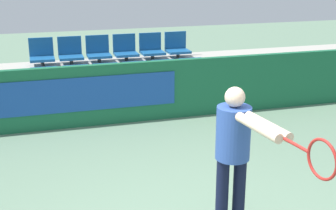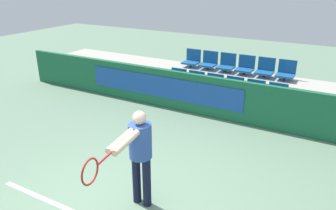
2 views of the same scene
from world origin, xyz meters
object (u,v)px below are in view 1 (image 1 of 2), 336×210
Objects in this scene: stadium_chair_11 at (177,47)px; stadium_chair_4 at (165,77)px; stadium_chair_1 at (77,83)px; stadium_chair_5 at (192,75)px; tennis_player at (237,147)px; stadium_chair_0 at (45,85)px; stadium_chair_3 at (136,79)px; stadium_chair_6 at (42,54)px; stadium_chair_10 at (152,48)px; stadium_chair_9 at (125,50)px; stadium_chair_7 at (71,53)px; stadium_chair_2 at (107,81)px; stadium_chair_8 at (98,51)px.

stadium_chair_4 is at bearing -119.51° from stadium_chair_11.
stadium_chair_11 is (2.21, 0.98, 0.37)m from stadium_chair_1.
tennis_player reaches higher than stadium_chair_5.
stadium_chair_3 is (1.66, 0.00, 0.00)m from stadium_chair_0.
stadium_chair_6 reaches higher than stadium_chair_1.
stadium_chair_5 is at bearing -60.49° from stadium_chair_10.
stadium_chair_6 is (0.00, 0.98, 0.37)m from stadium_chair_0.
stadium_chair_4 is at bearing -60.49° from stadium_chair_9.
tennis_player reaches higher than stadium_chair_1.
stadium_chair_0 is 1.00× the size of stadium_chair_1.
stadium_chair_6 is 0.55m from stadium_chair_7.
stadium_chair_5 is at bearing -90.00° from stadium_chair_11.
stadium_chair_7 is 2.21m from stadium_chair_11.
stadium_chair_11 reaches higher than stadium_chair_5.
stadium_chair_2 is 1.00× the size of stadium_chair_4.
stadium_chair_10 is (0.55, 0.98, 0.37)m from stadium_chair_3.
stadium_chair_0 is at bearing 180.00° from stadium_chair_2.
stadium_chair_0 is 2.95m from stadium_chair_11.
stadium_chair_8 is at bearing 180.00° from stadium_chair_10.
stadium_chair_7 is at bearing 180.00° from stadium_chair_10.
stadium_chair_9 reaches higher than stadium_chair_5.
stadium_chair_8 is at bearing 138.54° from stadium_chair_4.
stadium_chair_11 is at bearing 19.46° from stadium_chair_0.
stadium_chair_8 reaches higher than stadium_chair_3.
stadium_chair_0 is 1.00× the size of stadium_chair_8.
stadium_chair_3 is 1.04m from stadium_chair_9.
stadium_chair_6 is 1.00× the size of stadium_chair_10.
stadium_chair_11 is at bearing 0.00° from stadium_chair_8.
stadium_chair_0 is 1.04m from stadium_chair_6.
stadium_chair_4 is at bearing 0.00° from stadium_chair_3.
stadium_chair_7 is at bearing 180.00° from stadium_chair_9.
stadium_chair_9 is at bearing 30.50° from stadium_chair_0.
tennis_player reaches higher than stadium_chair_6.
tennis_player reaches higher than stadium_chair_7.
stadium_chair_6 reaches higher than stadium_chair_2.
stadium_chair_0 is at bearing -138.54° from stadium_chair_8.
stadium_chair_2 and stadium_chair_4 have the same top height.
stadium_chair_2 is at bearing 180.00° from stadium_chair_5.
stadium_chair_3 is 1.18m from stadium_chair_10.
stadium_chair_5 is 1.04m from stadium_chair_11.
stadium_chair_3 is (0.55, 0.00, 0.00)m from stadium_chair_2.
stadium_chair_7 is 5.55m from tennis_player.
stadium_chair_0 and stadium_chair_3 have the same top height.
stadium_chair_7 is at bearing 90.00° from stadium_chair_1.
stadium_chair_7 is at bearing 94.56° from tennis_player.
stadium_chair_10 is (2.21, 0.98, 0.37)m from stadium_chair_0.
stadium_chair_8 is (1.10, 0.00, 0.00)m from stadium_chair_6.
stadium_chair_8 reaches higher than stadium_chair_4.
tennis_player reaches higher than stadium_chair_8.
stadium_chair_7 is at bearing 119.51° from stadium_chair_2.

